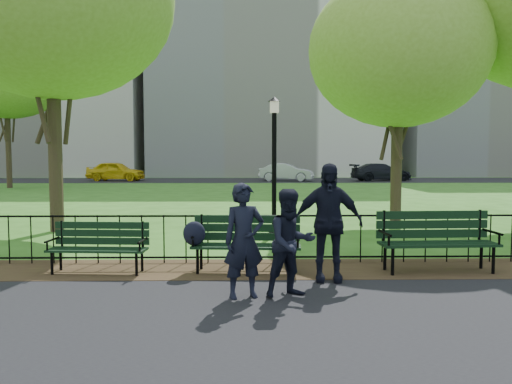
{
  "coord_description": "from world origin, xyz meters",
  "views": [
    {
      "loc": [
        -0.29,
        -7.02,
        1.95
      ],
      "look_at": [
        -0.13,
        1.5,
        1.35
      ],
      "focal_mm": 35.0,
      "sensor_mm": 36.0,
      "label": 1
    }
  ],
  "objects_px": {
    "park_bench_main": "(228,236)",
    "taxi": "(116,171)",
    "tree_far_w": "(6,64)",
    "person_left": "(244,241)",
    "sedan_dark": "(381,172)",
    "tree_near_e": "(399,51)",
    "park_bench_left_a": "(99,242)",
    "person_right": "(328,222)",
    "park_bench_right_a": "(436,234)",
    "lamppost": "(274,161)",
    "sedan_silver": "(287,172)",
    "person_mid": "(291,243)"
  },
  "relations": [
    {
      "from": "park_bench_main",
      "to": "taxi",
      "type": "relative_size",
      "value": 0.42
    },
    {
      "from": "tree_far_w",
      "to": "person_left",
      "type": "relative_size",
      "value": 7.05
    },
    {
      "from": "person_left",
      "to": "sedan_dark",
      "type": "distance_m",
      "value": 35.53
    },
    {
      "from": "tree_near_e",
      "to": "tree_far_w",
      "type": "height_order",
      "value": "tree_far_w"
    },
    {
      "from": "park_bench_main",
      "to": "park_bench_left_a",
      "type": "height_order",
      "value": "park_bench_main"
    },
    {
      "from": "tree_far_w",
      "to": "person_right",
      "type": "relative_size",
      "value": 6.06
    },
    {
      "from": "sedan_dark",
      "to": "park_bench_right_a",
      "type": "bearing_deg",
      "value": 160.02
    },
    {
      "from": "tree_near_e",
      "to": "tree_far_w",
      "type": "bearing_deg",
      "value": 137.94
    },
    {
      "from": "park_bench_left_a",
      "to": "tree_near_e",
      "type": "relative_size",
      "value": 0.23
    },
    {
      "from": "park_bench_left_a",
      "to": "lamppost",
      "type": "distance_m",
      "value": 5.16
    },
    {
      "from": "lamppost",
      "to": "sedan_silver",
      "type": "relative_size",
      "value": 0.78
    },
    {
      "from": "park_bench_left_a",
      "to": "lamppost",
      "type": "bearing_deg",
      "value": 54.8
    },
    {
      "from": "person_mid",
      "to": "taxi",
      "type": "xyz_separation_m",
      "value": [
        -11.34,
        34.18,
        0.05
      ]
    },
    {
      "from": "person_mid",
      "to": "park_bench_right_a",
      "type": "bearing_deg",
      "value": 8.48
    },
    {
      "from": "park_bench_main",
      "to": "tree_far_w",
      "type": "relative_size",
      "value": 0.18
    },
    {
      "from": "park_bench_right_a",
      "to": "park_bench_main",
      "type": "bearing_deg",
      "value": 177.68
    },
    {
      "from": "lamppost",
      "to": "taxi",
      "type": "bearing_deg",
      "value": 111.6
    },
    {
      "from": "person_mid",
      "to": "sedan_silver",
      "type": "bearing_deg",
      "value": 63.74
    },
    {
      "from": "park_bench_left_a",
      "to": "person_mid",
      "type": "relative_size",
      "value": 1.1
    },
    {
      "from": "taxi",
      "to": "sedan_silver",
      "type": "distance_m",
      "value": 13.96
    },
    {
      "from": "park_bench_right_a",
      "to": "person_right",
      "type": "distance_m",
      "value": 2.08
    },
    {
      "from": "park_bench_main",
      "to": "sedan_silver",
      "type": "distance_m",
      "value": 32.24
    },
    {
      "from": "sedan_dark",
      "to": "tree_near_e",
      "type": "bearing_deg",
      "value": 159.32
    },
    {
      "from": "park_bench_left_a",
      "to": "sedan_dark",
      "type": "height_order",
      "value": "sedan_dark"
    },
    {
      "from": "taxi",
      "to": "sedan_silver",
      "type": "xyz_separation_m",
      "value": [
        13.95,
        -0.62,
        -0.07
      ]
    },
    {
      "from": "park_bench_right_a",
      "to": "taxi",
      "type": "bearing_deg",
      "value": 110.52
    },
    {
      "from": "park_bench_left_a",
      "to": "taxi",
      "type": "xyz_separation_m",
      "value": [
        -8.25,
        32.65,
        0.28
      ]
    },
    {
      "from": "park_bench_left_a",
      "to": "person_right",
      "type": "height_order",
      "value": "person_right"
    },
    {
      "from": "park_bench_left_a",
      "to": "person_right",
      "type": "xyz_separation_m",
      "value": [
        3.75,
        -0.65,
        0.41
      ]
    },
    {
      "from": "person_right",
      "to": "sedan_dark",
      "type": "height_order",
      "value": "person_right"
    },
    {
      "from": "sedan_silver",
      "to": "person_right",
      "type": "bearing_deg",
      "value": -169.82
    },
    {
      "from": "taxi",
      "to": "sedan_dark",
      "type": "xyz_separation_m",
      "value": [
        21.72,
        -0.45,
        -0.08
      ]
    },
    {
      "from": "sedan_silver",
      "to": "sedan_dark",
      "type": "bearing_deg",
      "value": -75.11
    },
    {
      "from": "park_bench_main",
      "to": "park_bench_left_a",
      "type": "xyz_separation_m",
      "value": [
        -2.17,
        0.02,
        -0.09
      ]
    },
    {
      "from": "park_bench_left_a",
      "to": "tree_near_e",
      "type": "bearing_deg",
      "value": 45.43
    },
    {
      "from": "park_bench_right_a",
      "to": "sedan_dark",
      "type": "relative_size",
      "value": 0.4
    },
    {
      "from": "tree_far_w",
      "to": "person_right",
      "type": "height_order",
      "value": "tree_far_w"
    },
    {
      "from": "tree_far_w",
      "to": "lamppost",
      "type": "bearing_deg",
      "value": -51.29
    },
    {
      "from": "taxi",
      "to": "park_bench_main",
      "type": "bearing_deg",
      "value": -155.03
    },
    {
      "from": "lamppost",
      "to": "sedan_dark",
      "type": "bearing_deg",
      "value": 70.0
    },
    {
      "from": "tree_near_e",
      "to": "park_bench_left_a",
      "type": "bearing_deg",
      "value": -138.65
    },
    {
      "from": "park_bench_main",
      "to": "taxi",
      "type": "distance_m",
      "value": 34.29
    },
    {
      "from": "park_bench_left_a",
      "to": "tree_far_w",
      "type": "xyz_separation_m",
      "value": [
        -12.57,
        23.48,
        7.23
      ]
    },
    {
      "from": "park_bench_main",
      "to": "sedan_dark",
      "type": "height_order",
      "value": "sedan_dark"
    },
    {
      "from": "tree_near_e",
      "to": "sedan_dark",
      "type": "height_order",
      "value": "tree_near_e"
    },
    {
      "from": "tree_near_e",
      "to": "person_right",
      "type": "xyz_separation_m",
      "value": [
        -3.06,
        -6.64,
        -4.03
      ]
    },
    {
      "from": "park_bench_main",
      "to": "taxi",
      "type": "height_order",
      "value": "taxi"
    },
    {
      "from": "taxi",
      "to": "park_bench_right_a",
      "type": "bearing_deg",
      "value": -149.59
    },
    {
      "from": "tree_near_e",
      "to": "person_left",
      "type": "xyz_separation_m",
      "value": [
        -4.36,
        -7.57,
        -4.16
      ]
    },
    {
      "from": "tree_near_e",
      "to": "person_mid",
      "type": "relative_size",
      "value": 4.77
    }
  ]
}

